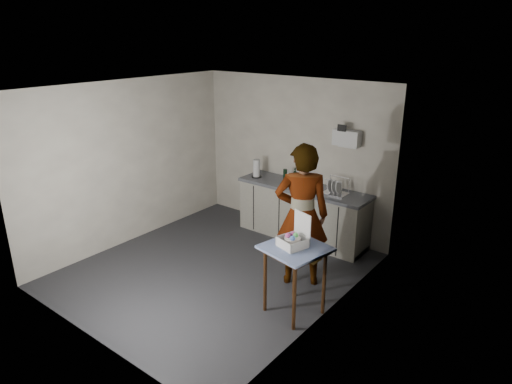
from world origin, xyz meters
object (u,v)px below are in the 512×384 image
Objects in this scene: paper_towel at (257,169)px; kitchen_counter at (302,214)px; bakery_box at (294,239)px; dark_bottle at (285,176)px; standing_man at (302,216)px; side_table at (295,256)px; soda_can at (296,182)px; dish_rack at (335,190)px; soap_bottle at (295,177)px.

kitchen_counter is at bearing 5.02° from paper_towel.
bakery_box reaches higher than paper_towel.
dark_bottle is (-0.36, -0.00, 0.59)m from kitchen_counter.
standing_man is 8.81× the size of dark_bottle.
side_table is 2.20m from soda_can.
dark_bottle is at bearing 179.71° from dish_rack.
side_table is 6.82× the size of soda_can.
bakery_box is (1.41, -1.87, -0.05)m from dark_bottle.
side_table is 0.77m from standing_man.
standing_man reaches higher than bakery_box.
standing_man reaches higher than soap_bottle.
standing_man is at bearing -54.14° from soda_can.
standing_man reaches higher than paper_towel.
bakery_box reaches higher than kitchen_counter.
standing_man reaches higher than dark_bottle.
dark_bottle is at bearing 171.73° from soda_can.
kitchen_counter is at bearing 0.76° from dark_bottle.
soda_can is 0.36× the size of dish_rack.
kitchen_counter is 2.53× the size of side_table.
kitchen_counter is 1.52m from standing_man.
soap_bottle is at bearing 139.74° from bakery_box.
kitchen_counter is 1.10m from paper_towel.
dish_rack is (0.94, -0.00, -0.05)m from dark_bottle.
kitchen_counter is 2.21m from bakery_box.
dish_rack is (0.72, 0.03, -0.09)m from soap_bottle.
soap_bottle is (-1.22, 1.83, 0.28)m from side_table.
bakery_box reaches higher than side_table.
kitchen_counter is at bearing 16.52° from soap_bottle.
standing_man is at bearing -34.73° from paper_towel.
dark_bottle is at bearing 170.50° from soap_bottle.
paper_towel is at bearing -177.30° from dish_rack.
side_table is 2.43× the size of dish_rack.
soda_can is at bearing 1.37° from soap_bottle.
dark_bottle is at bearing 7.84° from paper_towel.
soda_can is 0.26m from dark_bottle.
soap_bottle is at bearing -9.50° from dark_bottle.
bakery_box is at bearing -53.01° from dark_bottle.
standing_man is 0.73m from bakery_box.
dish_rack reaches higher than side_table.
standing_man is (0.74, -1.21, 0.55)m from kitchen_counter.
bakery_box reaches higher than dark_bottle.
soda_can is at bearing -88.45° from standing_man.
soda_can is at bearing -177.38° from dish_rack.
dark_bottle is at bearing -179.24° from kitchen_counter.
standing_man reaches higher than kitchen_counter.
bakery_box is (1.95, -1.79, -0.08)m from paper_towel.
soap_bottle reaches higher than soda_can.
bakery_box is at bearing -42.64° from paper_towel.
kitchen_counter reaches higher than side_table.
kitchen_counter is 1.14× the size of standing_man.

